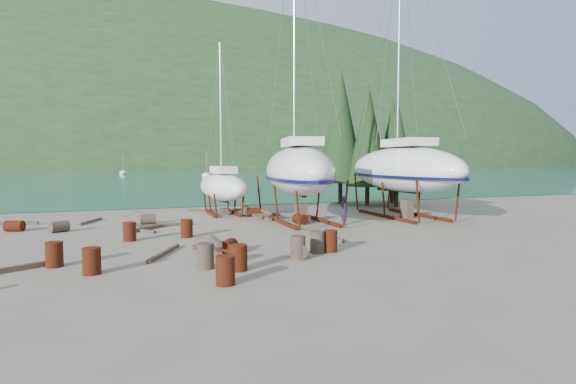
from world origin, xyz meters
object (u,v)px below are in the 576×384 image
object	(u,v)px
large_sailboat_far	(402,169)
worker	(344,210)
large_sailboat_near	(298,170)
small_sailboat_shore	(222,186)

from	to	relation	value
large_sailboat_far	worker	size ratio (longest dim) A/B	11.80
large_sailboat_near	small_sailboat_shore	distance (m)	6.34
large_sailboat_far	worker	distance (m)	6.01
small_sailboat_shore	worker	size ratio (longest dim) A/B	7.10
large_sailboat_near	worker	xyz separation A→B (m)	(2.07, -2.19, -2.31)
small_sailboat_shore	large_sailboat_near	bearing A→B (deg)	-61.79
small_sailboat_shore	large_sailboat_far	bearing A→B (deg)	-33.32
large_sailboat_near	small_sailboat_shore	xyz separation A→B (m)	(-3.63, 5.06, -1.20)
worker	large_sailboat_far	bearing A→B (deg)	-80.25
large_sailboat_far	worker	bearing A→B (deg)	-156.69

